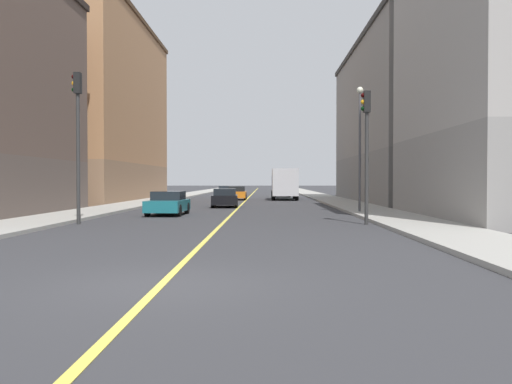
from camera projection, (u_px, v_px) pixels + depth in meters
ground_plane at (161, 285)px, 9.70m from camera, size 400.00×400.00×0.00m
sidewalk_left at (324, 197)px, 58.54m from camera, size 3.24×168.00×0.15m
sidewalk_right at (173, 197)px, 58.83m from camera, size 3.24×168.00×0.15m
lane_center_stripe at (248, 198)px, 58.69m from camera, size 0.16×154.00×0.01m
building_left_mid at (410, 123)px, 47.66m from camera, size 9.88×26.14×13.97m
building_right_midblock at (93, 110)px, 51.66m from camera, size 9.88×25.36×17.29m
traffic_light_left_near at (366, 138)px, 23.02m from camera, size 0.40×0.32×5.69m
traffic_light_right_near at (78, 127)px, 23.23m from camera, size 0.40×0.32×6.53m
street_lamp_left_near at (360, 136)px, 30.43m from camera, size 0.36×0.36×7.01m
car_teal at (168, 203)px, 29.52m from camera, size 1.96×4.01×1.30m
car_black at (225, 198)px, 38.48m from camera, size 1.98×4.17×1.31m
car_green at (281, 192)px, 62.10m from camera, size 2.00×4.34×1.21m
car_silver at (225, 190)px, 75.46m from camera, size 1.88×3.93×1.17m
car_orange at (237, 193)px, 53.34m from camera, size 1.91×4.47×1.34m
box_truck at (284, 183)px, 53.23m from camera, size 2.52×7.34×3.02m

